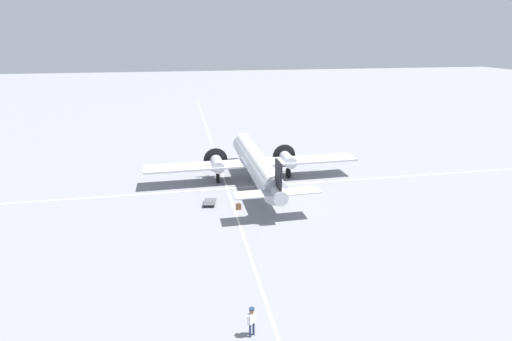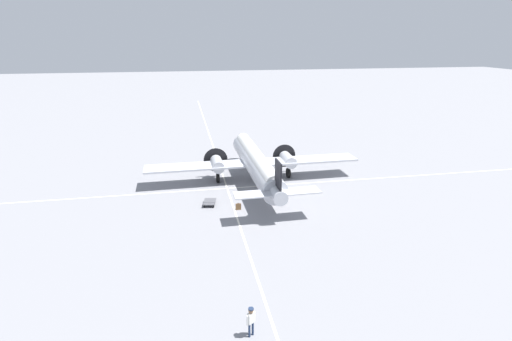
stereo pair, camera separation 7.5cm
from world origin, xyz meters
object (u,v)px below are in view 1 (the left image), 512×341
object	(u,v)px
traffic_cone	(275,200)
suitcase_near_door	(238,207)
airliner_main	(255,162)
baggage_cart	(210,202)
crew_foreground	(252,319)

from	to	relation	value
traffic_cone	suitcase_near_door	bearing A→B (deg)	-162.59
airliner_main	baggage_cart	distance (m)	7.64
airliner_main	suitcase_near_door	xyz separation A→B (m)	(-2.84, -6.70, -2.08)
airliner_main	traffic_cone	world-z (taller)	airliner_main
baggage_cart	traffic_cone	size ratio (longest dim) A/B	3.98
crew_foreground	suitcase_near_door	xyz separation A→B (m)	(1.68, 16.15, -0.79)
baggage_cart	suitcase_near_door	bearing A→B (deg)	-113.18
baggage_cart	traffic_cone	distance (m)	6.15
airliner_main	baggage_cart	size ratio (longest dim) A/B	12.40
airliner_main	crew_foreground	distance (m)	23.33
suitcase_near_door	baggage_cart	bearing A→B (deg)	146.56
suitcase_near_door	traffic_cone	world-z (taller)	suitcase_near_door
airliner_main	traffic_cone	size ratio (longest dim) A/B	49.30
suitcase_near_door	baggage_cart	xyz separation A→B (m)	(-2.48, 1.64, -0.03)
crew_foreground	baggage_cart	distance (m)	17.82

